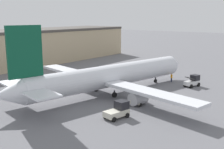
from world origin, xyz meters
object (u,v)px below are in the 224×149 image
(belt_loader_truck, at_px, (193,81))
(pushback_tug, at_px, (118,110))
(ground_crew_worker, at_px, (171,77))
(baggage_tug, at_px, (139,98))
(airplane, at_px, (108,76))

(belt_loader_truck, height_order, pushback_tug, belt_loader_truck)
(ground_crew_worker, bearing_deg, belt_loader_truck, 33.76)
(baggage_tug, height_order, pushback_tug, pushback_tug)
(airplane, xyz_separation_m, pushback_tug, (-8.49, -8.52, -2.12))
(baggage_tug, relative_size, belt_loader_truck, 1.01)
(airplane, xyz_separation_m, ground_crew_worker, (15.49, -4.86, -2.20))
(pushback_tug, bearing_deg, baggage_tug, 20.64)
(ground_crew_worker, bearing_deg, baggage_tug, -35.19)
(belt_loader_truck, bearing_deg, pushback_tug, -167.45)
(ground_crew_worker, distance_m, pushback_tug, 24.25)
(ground_crew_worker, bearing_deg, airplane, -60.91)
(belt_loader_truck, distance_m, pushback_tug, 22.87)
(pushback_tug, bearing_deg, belt_loader_truck, 7.52)
(pushback_tug, bearing_deg, airplane, 56.19)
(airplane, relative_size, belt_loader_truck, 11.47)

